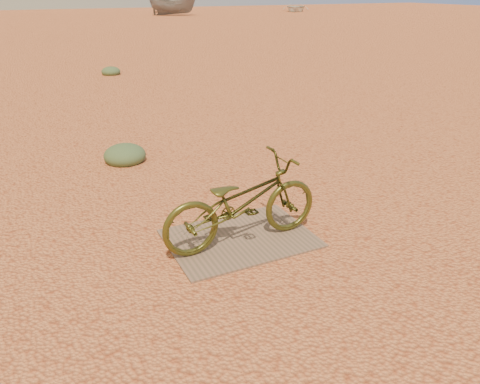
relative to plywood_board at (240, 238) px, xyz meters
name	(u,v)px	position (x,y,z in m)	size (l,w,h in m)	color
ground	(278,243)	(0.33, -0.26, -0.01)	(120.00, 120.00, 0.00)	#DF8853
plywood_board	(240,238)	(0.00, 0.00, 0.00)	(1.57, 1.14, 0.02)	#785D4D
bicycle	(242,202)	(-0.02, -0.09, 0.48)	(0.62, 1.78, 0.94)	#424519
boat_mid_right	(173,6)	(12.81, 41.22, 0.84)	(1.66, 4.40, 1.70)	gray
boat_far_right	(296,7)	(27.10, 42.48, 0.42)	(2.97, 4.15, 0.86)	silver
kale_a	(125,161)	(-0.57, 3.06, -0.01)	(0.66, 0.66, 0.36)	#506744
kale_b	(111,75)	(0.86, 11.22, -0.01)	(0.59, 0.59, 0.32)	#506744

